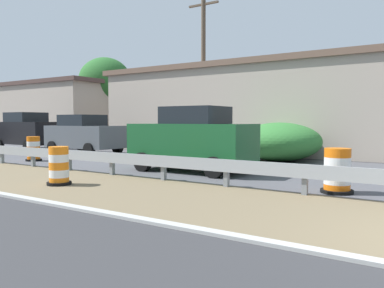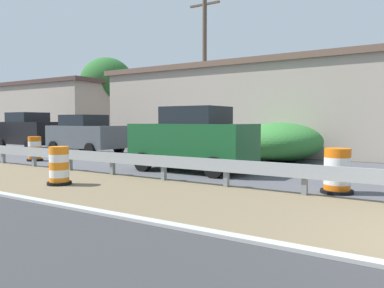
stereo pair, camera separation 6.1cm
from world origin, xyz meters
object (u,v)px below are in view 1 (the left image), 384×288
(traffic_barrel_nearest, at_px, (337,173))
(car_mid_far_lane, at_px, (84,134))
(utility_pole_near, at_px, (203,71))
(traffic_barrel_mid, at_px, (34,150))
(traffic_barrel_close, at_px, (59,168))
(car_trailing_far_lane, at_px, (192,139))
(car_trailing_near_lane, at_px, (28,131))

(traffic_barrel_nearest, xyz_separation_m, car_mid_far_lane, (4.37, 13.55, 0.53))
(traffic_barrel_nearest, distance_m, utility_pole_near, 13.03)
(traffic_barrel_mid, bearing_deg, traffic_barrel_close, -119.51)
(traffic_barrel_close, relative_size, traffic_barrel_mid, 0.98)
(traffic_barrel_close, relative_size, car_trailing_far_lane, 0.24)
(car_trailing_far_lane, bearing_deg, traffic_barrel_mid, 6.26)
(traffic_barrel_nearest, relative_size, car_trailing_near_lane, 0.24)
(car_mid_far_lane, bearing_deg, traffic_barrel_close, -43.43)
(traffic_barrel_mid, relative_size, utility_pole_near, 0.12)
(traffic_barrel_close, height_order, traffic_barrel_mid, traffic_barrel_mid)
(traffic_barrel_nearest, distance_m, traffic_barrel_mid, 12.43)
(traffic_barrel_mid, xyz_separation_m, utility_pole_near, (8.04, -3.47, 3.90))
(car_mid_far_lane, bearing_deg, traffic_barrel_nearest, -16.19)
(traffic_barrel_close, relative_size, utility_pole_near, 0.12)
(traffic_barrel_close, height_order, car_trailing_far_lane, car_trailing_far_lane)
(car_mid_far_lane, xyz_separation_m, car_trailing_far_lane, (-3.03, -8.63, 0.07))
(traffic_barrel_nearest, distance_m, car_mid_far_lane, 14.25)
(traffic_barrel_nearest, height_order, car_trailing_far_lane, car_trailing_far_lane)
(car_trailing_near_lane, relative_size, utility_pole_near, 0.51)
(traffic_barrel_nearest, xyz_separation_m, traffic_barrel_mid, (0.60, 12.42, -0.01))
(car_trailing_near_lane, bearing_deg, utility_pole_near, 22.67)
(car_mid_far_lane, relative_size, utility_pole_near, 0.52)
(car_trailing_near_lane, distance_m, car_mid_far_lane, 5.26)
(car_trailing_far_lane, bearing_deg, traffic_barrel_close, 70.91)
(car_trailing_near_lane, height_order, car_trailing_far_lane, car_trailing_near_lane)
(car_mid_far_lane, distance_m, utility_pole_near, 7.12)
(utility_pole_near, bearing_deg, traffic_barrel_close, -167.48)
(car_trailing_far_lane, distance_m, utility_pole_near, 8.96)
(traffic_barrel_nearest, height_order, traffic_barrel_close, traffic_barrel_nearest)
(traffic_barrel_mid, bearing_deg, car_mid_far_lane, 16.76)
(traffic_barrel_close, bearing_deg, traffic_barrel_mid, 60.49)
(traffic_barrel_nearest, height_order, car_mid_far_lane, car_mid_far_lane)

